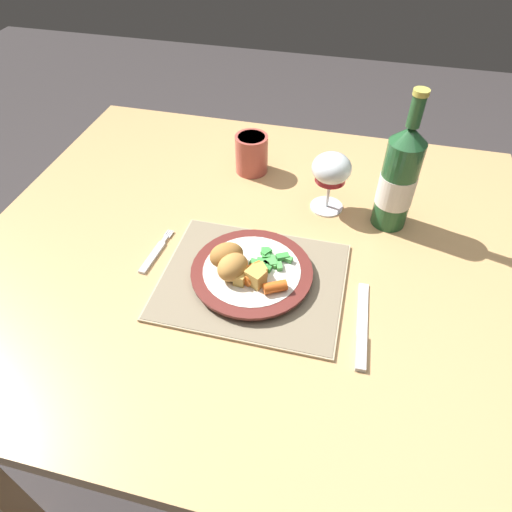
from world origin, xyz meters
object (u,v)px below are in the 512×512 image
(dining_table, at_px, (253,276))
(drinking_cup, at_px, (252,153))
(fork, at_px, (155,254))
(bottle, at_px, (398,179))
(wine_glass, at_px, (331,171))
(table_knife, at_px, (362,332))
(dinner_plate, at_px, (252,273))

(dining_table, distance_m, drinking_cup, 0.31)
(fork, height_order, bottle, bottle)
(wine_glass, bearing_deg, bottle, -7.74)
(table_knife, distance_m, wine_glass, 0.36)
(fork, height_order, table_knife, table_knife)
(bottle, bearing_deg, wine_glass, 172.26)
(dining_table, distance_m, bottle, 0.37)
(fork, xyz_separation_m, wine_glass, (0.32, 0.24, 0.09))
(dinner_plate, relative_size, bottle, 0.77)
(dinner_plate, relative_size, wine_glass, 1.69)
(dining_table, xyz_separation_m, bottle, (0.27, 0.14, 0.20))
(wine_glass, relative_size, bottle, 0.46)
(fork, bearing_deg, table_knife, -12.61)
(dinner_plate, xyz_separation_m, table_knife, (0.21, -0.08, -0.01))
(dinner_plate, height_order, drinking_cup, drinking_cup)
(dinner_plate, xyz_separation_m, wine_glass, (0.11, 0.25, 0.08))
(table_knife, relative_size, bottle, 0.64)
(dining_table, height_order, drinking_cup, drinking_cup)
(dining_table, height_order, dinner_plate, dinner_plate)
(bottle, bearing_deg, dinner_plate, -136.31)
(table_knife, bearing_deg, wine_glass, 107.56)
(table_knife, height_order, bottle, bottle)
(fork, height_order, drinking_cup, drinking_cup)
(dining_table, height_order, fork, fork)
(dining_table, bearing_deg, table_knife, -35.34)
(drinking_cup, bearing_deg, bottle, -19.82)
(table_knife, height_order, drinking_cup, drinking_cup)
(dinner_plate, height_order, bottle, bottle)
(dinner_plate, xyz_separation_m, bottle, (0.25, 0.23, 0.10))
(table_knife, height_order, wine_glass, wine_glass)
(wine_glass, relative_size, drinking_cup, 1.45)
(wine_glass, xyz_separation_m, drinking_cup, (-0.20, 0.10, -0.05))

